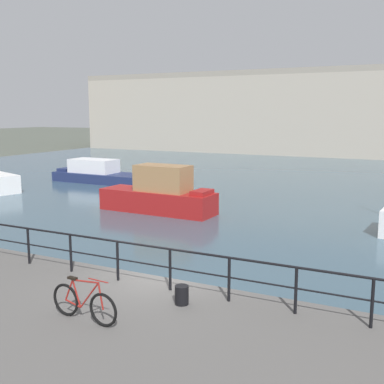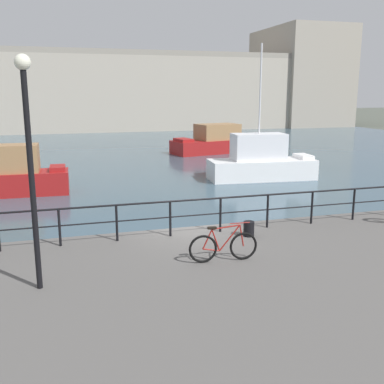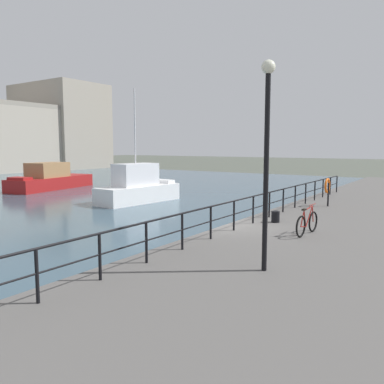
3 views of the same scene
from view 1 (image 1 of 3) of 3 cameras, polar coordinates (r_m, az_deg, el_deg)
name	(u,v)px [view 1 (image 1 of 3)]	position (r m, az deg, el deg)	size (l,w,h in m)	color
ground_plane	(160,312)	(13.35, -3.90, -14.13)	(240.00, 240.00, 0.00)	#4C5147
water_basin	(342,177)	(41.55, 17.60, 1.73)	(80.00, 60.00, 0.01)	#385160
moored_harbor_tender	(160,194)	(25.61, -3.90, -0.28)	(6.51, 2.12, 2.57)	maroon
moored_small_launch	(98,173)	(37.45, -11.20, 2.20)	(7.73, 2.64, 1.75)	navy
quay_railing	(199,266)	(11.43, 0.81, -8.88)	(23.49, 0.07, 1.08)	black
parked_bicycle	(84,303)	(10.48, -12.86, -12.90)	(1.77, 0.19, 0.98)	black
mooring_bollard	(182,295)	(11.12, -1.24, -12.25)	(0.32, 0.32, 0.44)	black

